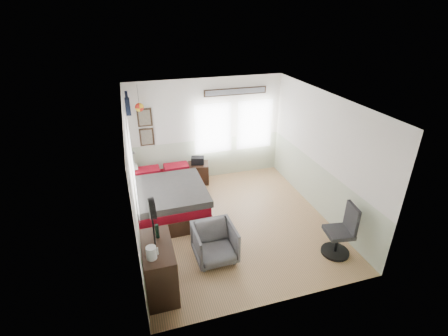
% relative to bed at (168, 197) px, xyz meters
% --- Properties ---
extents(ground_plane, '(4.00, 4.50, 0.01)m').
position_rel_bed_xyz_m(ground_plane, '(1.28, -0.90, -0.35)').
color(ground_plane, olive).
extents(room_shell, '(4.02, 4.52, 2.71)m').
position_rel_bed_xyz_m(room_shell, '(1.20, -0.71, 1.27)').
color(room_shell, silver).
rests_on(room_shell, ground_plane).
extents(wall_decor, '(3.55, 1.32, 1.44)m').
position_rel_bed_xyz_m(wall_decor, '(0.18, 1.06, 1.76)').
color(wall_decor, '#342213').
rests_on(wall_decor, room_shell).
extents(bed, '(1.60, 2.19, 0.69)m').
position_rel_bed_xyz_m(bed, '(0.00, 0.00, 0.00)').
color(bed, '#311E15').
rests_on(bed, ground_plane).
extents(dresser, '(0.48, 1.00, 0.90)m').
position_rel_bed_xyz_m(dresser, '(-0.46, -2.32, 0.11)').
color(dresser, '#311E15').
rests_on(dresser, ground_plane).
extents(armchair, '(0.76, 0.78, 0.69)m').
position_rel_bed_xyz_m(armchair, '(0.59, -1.87, 0.01)').
color(armchair, slate).
rests_on(armchair, ground_plane).
extents(nightstand, '(0.62, 0.54, 0.55)m').
position_rel_bed_xyz_m(nightstand, '(0.94, 1.10, -0.07)').
color(nightstand, '#311E15').
rests_on(nightstand, ground_plane).
extents(task_chair, '(0.53, 0.53, 1.05)m').
position_rel_bed_xyz_m(task_chair, '(2.89, -2.41, 0.09)').
color(task_chair, black).
rests_on(task_chair, ground_plane).
extents(kettle, '(0.18, 0.15, 0.20)m').
position_rel_bed_xyz_m(kettle, '(-0.56, -2.58, 0.66)').
color(kettle, silver).
rests_on(kettle, dresser).
extents(bottle, '(0.06, 0.06, 0.25)m').
position_rel_bed_xyz_m(bottle, '(-0.42, -2.12, 0.68)').
color(bottle, black).
rests_on(bottle, dresser).
extents(stand_fan, '(0.10, 0.35, 0.84)m').
position_rel_bed_xyz_m(stand_fan, '(-0.47, -2.28, 1.22)').
color(stand_fan, black).
rests_on(stand_fan, dresser).
extents(black_bag, '(0.37, 0.29, 0.19)m').
position_rel_bed_xyz_m(black_bag, '(0.94, 1.10, 0.30)').
color(black_bag, black).
rests_on(black_bag, nightstand).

